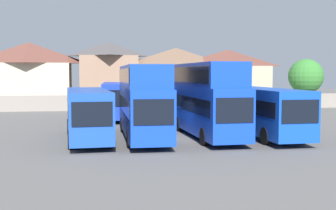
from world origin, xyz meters
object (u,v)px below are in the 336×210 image
(bus_1, at_px, (87,111))
(bus_6, at_px, (156,98))
(house_terrace_right, at_px, (176,75))
(tree_left_of_lot, at_px, (306,76))
(bus_3, at_px, (206,96))
(bus_4, at_px, (263,109))
(bus_5, at_px, (116,98))
(house_terrace_centre, at_px, (108,73))
(house_terrace_left, at_px, (29,73))
(house_terrace_far_right, at_px, (228,76))
(bus_7, at_px, (195,89))
(bus_2, at_px, (143,98))

(bus_1, bearing_deg, bus_6, 151.44)
(house_terrace_right, distance_m, tree_left_of_lot, 17.94)
(bus_1, relative_size, house_terrace_right, 0.94)
(bus_6, distance_m, house_terrace_right, 20.01)
(bus_3, relative_size, bus_4, 1.04)
(bus_5, xyz_separation_m, tree_left_of_lot, (23.24, 8.15, 2.01))
(bus_3, bearing_deg, house_terrace_centre, -172.57)
(house_terrace_left, xyz_separation_m, house_terrace_far_right, (27.57, -0.91, -0.42))
(bus_1, bearing_deg, bus_3, 88.02)
(house_terrace_left, bearing_deg, bus_3, -63.70)
(bus_3, xyz_separation_m, bus_5, (-5.59, 13.19, -0.88))
(bus_4, xyz_separation_m, tree_left_of_lot, (13.80, 21.89, 2.06))
(house_terrace_far_right, bearing_deg, bus_7, -115.18)
(bus_2, height_order, bus_5, bus_2)
(bus_7, relative_size, tree_left_of_lot, 1.83)
(bus_1, bearing_deg, bus_7, 139.16)
(bus_7, height_order, house_terrace_centre, house_terrace_centre)
(house_terrace_centre, bearing_deg, bus_2, -87.57)
(house_terrace_far_right, xyz_separation_m, tree_left_of_lot, (6.52, -11.02, 0.04))
(bus_5, distance_m, house_terrace_far_right, 25.51)
(bus_5, height_order, house_terrace_centre, house_terrace_centre)
(bus_2, xyz_separation_m, tree_left_of_lot, (22.00, 21.37, 1.22))
(bus_3, height_order, house_terrace_left, house_terrace_left)
(bus_2, xyz_separation_m, bus_7, (6.48, 13.23, 0.04))
(bus_6, height_order, house_terrace_right, house_terrace_right)
(bus_4, distance_m, bus_7, 13.89)
(bus_1, relative_size, tree_left_of_lot, 1.75)
(bus_4, xyz_separation_m, house_terrace_left, (-20.29, 33.82, 2.44))
(bus_5, bearing_deg, tree_left_of_lot, 111.73)
(house_terrace_left, bearing_deg, bus_7, -47.21)
(bus_3, relative_size, house_terrace_right, 1.00)
(bus_1, distance_m, bus_2, 3.75)
(bus_3, bearing_deg, bus_1, -90.42)
(house_terrace_left, xyz_separation_m, house_terrace_centre, (10.68, 0.06, 0.07))
(bus_1, bearing_deg, house_terrace_far_right, 145.68)
(house_terrace_left, bearing_deg, house_terrace_centre, 0.33)
(bus_6, relative_size, bus_7, 1.01)
(bus_2, height_order, house_terrace_left, house_terrace_left)
(house_terrace_centre, bearing_deg, tree_left_of_lot, -27.11)
(bus_3, distance_m, house_terrace_centre, 33.87)
(bus_6, bearing_deg, bus_1, -24.41)
(bus_5, relative_size, bus_7, 0.93)
(bus_2, xyz_separation_m, bus_6, (2.63, 13.44, -0.77))
(bus_4, distance_m, tree_left_of_lot, 25.96)
(bus_4, bearing_deg, bus_1, -93.35)
(bus_1, xyz_separation_m, bus_3, (8.00, 0.28, 0.95))
(bus_5, height_order, house_terrace_left, house_terrace_left)
(bus_6, xyz_separation_m, house_terrace_centre, (-4.05, 19.92, 2.44))
(bus_4, relative_size, house_terrace_far_right, 0.95)
(bus_1, xyz_separation_m, house_terrace_centre, (2.23, 33.61, 2.53))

